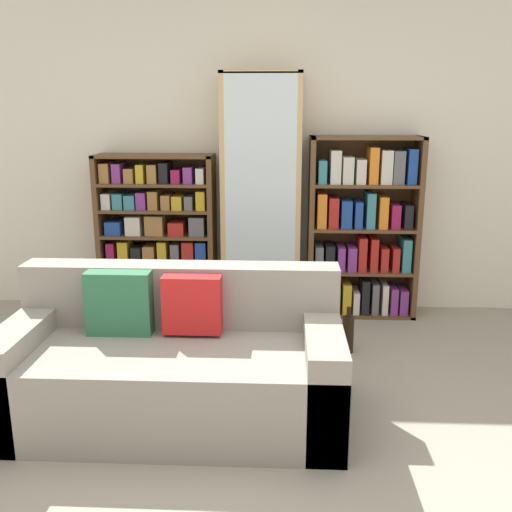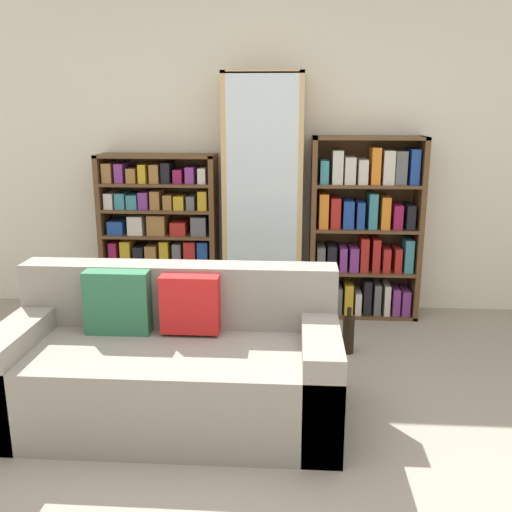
% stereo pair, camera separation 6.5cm
% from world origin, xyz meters
% --- Properties ---
extents(ground_plane, '(16.00, 16.00, 0.00)m').
position_xyz_m(ground_plane, '(0.00, 0.00, 0.00)').
color(ground_plane, gray).
extents(wall_back, '(7.01, 0.06, 2.70)m').
position_xyz_m(wall_back, '(0.00, 2.54, 1.35)').
color(wall_back, silver).
rests_on(wall_back, ground).
extents(couch, '(1.82, 0.83, 0.81)m').
position_xyz_m(couch, '(-0.46, 0.61, 0.30)').
color(couch, gray).
rests_on(couch, ground).
extents(bookshelf_left, '(0.96, 0.32, 1.32)m').
position_xyz_m(bookshelf_left, '(-0.91, 2.33, 0.65)').
color(bookshelf_left, brown).
rests_on(bookshelf_left, ground).
extents(display_cabinet, '(0.63, 0.36, 1.95)m').
position_xyz_m(display_cabinet, '(-0.05, 2.32, 0.96)').
color(display_cabinet, tan).
rests_on(display_cabinet, ground).
extents(bookshelf_right, '(0.88, 0.32, 1.46)m').
position_xyz_m(bookshelf_right, '(0.77, 2.33, 0.71)').
color(bookshelf_right, brown).
rests_on(bookshelf_right, ground).
extents(wine_bottle, '(0.08, 0.08, 0.33)m').
position_xyz_m(wine_bottle, '(0.59, 1.52, 0.14)').
color(wine_bottle, black).
rests_on(wine_bottle, ground).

